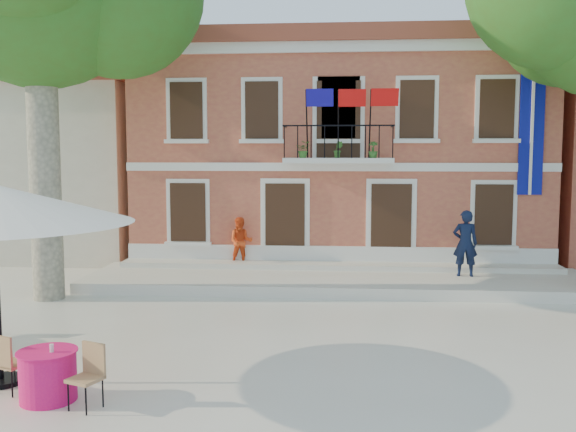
# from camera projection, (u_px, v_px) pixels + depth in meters

# --- Properties ---
(ground) EXTENTS (90.00, 90.00, 0.00)m
(ground) POSITION_uv_depth(u_px,v_px,m) (242.00, 327.00, 13.78)
(ground) COLOR beige
(ground) RESTS_ON ground
(main_building) EXTENTS (13.50, 9.59, 7.50)m
(main_building) POSITION_uv_depth(u_px,v_px,m) (339.00, 151.00, 23.15)
(main_building) COLOR #C26B46
(main_building) RESTS_ON ground
(neighbor_west) EXTENTS (9.40, 9.40, 6.40)m
(neighbor_west) POSITION_uv_depth(u_px,v_px,m) (45.00, 166.00, 25.16)
(neighbor_west) COLOR beige
(neighbor_west) RESTS_ON ground
(terrace) EXTENTS (14.00, 3.40, 0.30)m
(terrace) POSITION_uv_depth(u_px,v_px,m) (337.00, 281.00, 17.97)
(terrace) COLOR silver
(terrace) RESTS_ON ground
(pedestrian_navy) EXTENTS (0.71, 0.49, 1.85)m
(pedestrian_navy) POSITION_uv_depth(u_px,v_px,m) (465.00, 243.00, 17.79)
(pedestrian_navy) COLOR #0F1732
(pedestrian_navy) RESTS_ON terrace
(pedestrian_orange) EXTENTS (0.78, 0.64, 1.49)m
(pedestrian_orange) POSITION_uv_depth(u_px,v_px,m) (241.00, 242.00, 19.37)
(pedestrian_orange) COLOR #E74A1B
(pedestrian_orange) RESTS_ON terrace
(cafe_table_1) EXTENTS (1.94, 1.10, 0.95)m
(cafe_table_1) POSITION_uv_depth(u_px,v_px,m) (48.00, 373.00, 9.67)
(cafe_table_1) COLOR #E71563
(cafe_table_1) RESTS_ON ground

